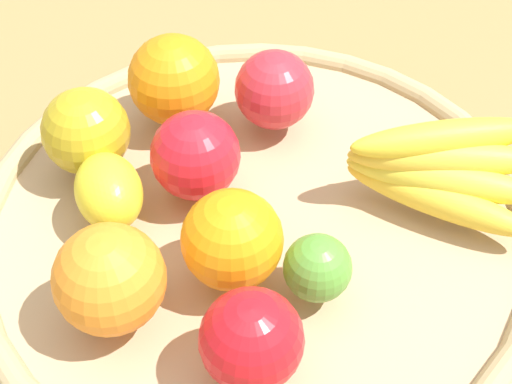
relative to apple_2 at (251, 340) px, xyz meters
The scene contains 12 objects.
ground_plane 0.16m from the apple_2, 67.74° to the left, with size 2.40×2.40×0.00m, color olive.
basket 0.15m from the apple_2, 67.74° to the left, with size 0.46×0.46×0.04m.
apple_2 is the anchor object (origin of this frame).
apple_3 0.25m from the apple_2, 64.61° to the left, with size 0.07×0.07×0.07m, color #C22A38.
banana_bunch 0.22m from the apple_2, 25.14° to the left, with size 0.16×0.13×0.07m.
orange_0 0.08m from the apple_2, 78.80° to the left, with size 0.07×0.07×0.07m, color orange.
lime_0 0.08m from the apple_2, 33.35° to the left, with size 0.05×0.05×0.05m, color #559936.
apple_1 0.17m from the apple_2, 83.93° to the left, with size 0.07×0.07×0.07m, color red.
lemon_0 0.18m from the apple_2, 107.68° to the left, with size 0.07×0.05×0.05m, color yellow.
orange_1 0.11m from the apple_2, 134.00° to the left, with size 0.08×0.08×0.08m, color orange.
orange_2 0.27m from the apple_2, 83.76° to the left, with size 0.08×0.08×0.08m, color orange.
apple_0 0.24m from the apple_2, 103.65° to the left, with size 0.07×0.07×0.07m, color gold.
Camera 1 is at (-0.15, -0.38, 0.49)m, focal length 53.12 mm.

